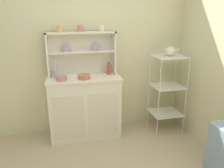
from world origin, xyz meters
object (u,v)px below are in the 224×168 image
(hutch_shelf_unit, at_px, (81,50))
(utensil_jar, at_px, (55,73))
(hutch_cabinet, at_px, (85,106))
(bakers_rack, at_px, (167,85))
(cup_gold_0, at_px, (59,29))
(jam_bottle, at_px, (109,69))
(bowl_mixing_large, at_px, (62,78))
(porcelain_teapot, at_px, (170,51))

(hutch_shelf_unit, distance_m, utensil_jar, 0.49)
(hutch_cabinet, relative_size, bakers_rack, 0.87)
(hutch_shelf_unit, height_order, bakers_rack, hutch_shelf_unit)
(cup_gold_0, distance_m, utensil_jar, 0.61)
(bakers_rack, bearing_deg, jam_bottle, 166.31)
(utensil_jar, bearing_deg, hutch_cabinet, -11.49)
(bowl_mixing_large, xyz_separation_m, utensil_jar, (-0.08, 0.15, 0.03))
(hutch_cabinet, distance_m, utensil_jar, 0.64)
(cup_gold_0, distance_m, bowl_mixing_large, 0.66)
(hutch_cabinet, distance_m, cup_gold_0, 1.14)
(bakers_rack, relative_size, utensil_jar, 4.81)
(bowl_mixing_large, bearing_deg, hutch_cabinet, 13.70)
(bakers_rack, bearing_deg, hutch_shelf_unit, 167.05)
(jam_bottle, bearing_deg, hutch_shelf_unit, 168.71)
(hutch_cabinet, xyz_separation_m, utensil_jar, (-0.38, 0.08, 0.50))
(hutch_shelf_unit, bearing_deg, bakers_rack, -12.95)
(hutch_shelf_unit, relative_size, porcelain_teapot, 4.28)
(bakers_rack, xyz_separation_m, bowl_mixing_large, (-1.53, 0.05, 0.20))
(cup_gold_0, xyz_separation_m, bowl_mixing_large, (-0.02, -0.20, -0.63))
(hutch_cabinet, bearing_deg, cup_gold_0, 156.70)
(hutch_shelf_unit, xyz_separation_m, cup_gold_0, (-0.28, -0.04, 0.30))
(hutch_shelf_unit, height_order, porcelain_teapot, hutch_shelf_unit)
(hutch_cabinet, relative_size, utensil_jar, 4.21)
(cup_gold_0, height_order, jam_bottle, cup_gold_0)
(cup_gold_0, relative_size, porcelain_teapot, 0.43)
(bowl_mixing_large, distance_m, porcelain_teapot, 1.56)
(bakers_rack, relative_size, jam_bottle, 6.36)
(utensil_jar, distance_m, porcelain_teapot, 1.65)
(bakers_rack, distance_m, porcelain_teapot, 0.51)
(bowl_mixing_large, bearing_deg, jam_bottle, 13.18)
(hutch_cabinet, height_order, utensil_jar, utensil_jar)
(jam_bottle, relative_size, utensil_jar, 0.76)
(hutch_shelf_unit, distance_m, bakers_rack, 1.37)
(hutch_cabinet, distance_m, bowl_mixing_large, 0.56)
(hutch_cabinet, relative_size, hutch_shelf_unit, 1.07)
(hutch_shelf_unit, height_order, cup_gold_0, cup_gold_0)
(hutch_cabinet, distance_m, porcelain_teapot, 1.46)
(hutch_shelf_unit, height_order, bowl_mixing_large, hutch_shelf_unit)
(bowl_mixing_large, bearing_deg, hutch_shelf_unit, 38.09)
(jam_bottle, height_order, utensil_jar, utensil_jar)
(cup_gold_0, bearing_deg, porcelain_teapot, -9.12)
(bowl_mixing_large, bearing_deg, bakers_rack, -1.77)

